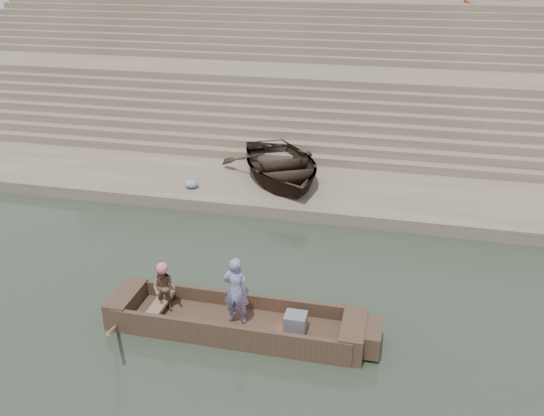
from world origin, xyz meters
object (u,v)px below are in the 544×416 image
(main_rowboat, at_px, (235,326))
(rowing_man, at_px, (164,288))
(television, at_px, (295,322))
(standing_man, at_px, (236,291))
(beached_rowboat, at_px, (280,165))

(main_rowboat, distance_m, rowing_man, 1.78)
(rowing_man, height_order, television, rowing_man)
(standing_man, xyz_separation_m, rowing_man, (-1.68, 0.05, -0.21))
(main_rowboat, xyz_separation_m, television, (1.32, 0.00, 0.31))
(main_rowboat, distance_m, beached_rowboat, 8.14)
(standing_man, distance_m, rowing_man, 1.69)
(rowing_man, height_order, beached_rowboat, beached_rowboat)
(main_rowboat, distance_m, standing_man, 0.89)
(rowing_man, bearing_deg, main_rowboat, -4.58)
(television, bearing_deg, beached_rowboat, 104.59)
(main_rowboat, height_order, standing_man, standing_man)
(rowing_man, xyz_separation_m, beached_rowboat, (0.87, 7.98, 0.12))
(rowing_man, bearing_deg, television, -3.28)
(standing_man, relative_size, television, 3.39)
(main_rowboat, xyz_separation_m, beached_rowboat, (-0.78, 8.06, 0.80))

